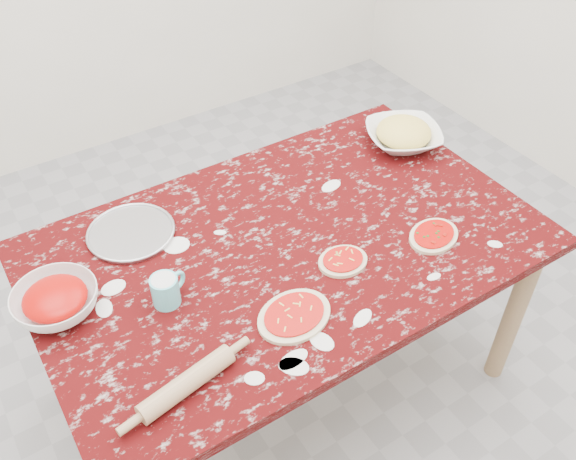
# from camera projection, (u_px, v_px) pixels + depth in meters

# --- Properties ---
(ground) EXTENTS (4.00, 4.00, 0.00)m
(ground) POSITION_uv_depth(u_px,v_px,m) (288.00, 377.00, 2.48)
(ground) COLOR gray
(worktable) EXTENTS (1.60, 1.00, 0.75)m
(worktable) POSITION_uv_depth(u_px,v_px,m) (288.00, 260.00, 2.03)
(worktable) COLOR #360405
(worktable) RESTS_ON ground
(pizza_tray) EXTENTS (0.36, 0.36, 0.01)m
(pizza_tray) POSITION_uv_depth(u_px,v_px,m) (131.00, 233.00, 1.99)
(pizza_tray) COLOR #B2B2B7
(pizza_tray) RESTS_ON worktable
(sauce_bowl) EXTENTS (0.25, 0.25, 0.08)m
(sauce_bowl) POSITION_uv_depth(u_px,v_px,m) (56.00, 302.00, 1.73)
(sauce_bowl) COLOR white
(sauce_bowl) RESTS_ON worktable
(cheese_bowl) EXTENTS (0.37, 0.37, 0.07)m
(cheese_bowl) POSITION_uv_depth(u_px,v_px,m) (403.00, 137.00, 2.36)
(cheese_bowl) COLOR white
(cheese_bowl) RESTS_ON worktable
(flour_mug) EXTENTS (0.12, 0.08, 0.09)m
(flour_mug) POSITION_uv_depth(u_px,v_px,m) (166.00, 290.00, 1.75)
(flour_mug) COLOR #64D9E4
(flour_mug) RESTS_ON worktable
(pizza_left) EXTENTS (0.25, 0.21, 0.02)m
(pizza_left) POSITION_uv_depth(u_px,v_px,m) (294.00, 316.00, 1.73)
(pizza_left) COLOR beige
(pizza_left) RESTS_ON worktable
(pizza_mid) EXTENTS (0.17, 0.14, 0.02)m
(pizza_mid) POSITION_uv_depth(u_px,v_px,m) (343.00, 261.00, 1.90)
(pizza_mid) COLOR beige
(pizza_mid) RESTS_ON worktable
(pizza_right) EXTENTS (0.22, 0.18, 0.02)m
(pizza_right) POSITION_uv_depth(u_px,v_px,m) (434.00, 236.00, 1.98)
(pizza_right) COLOR beige
(pizza_right) RESTS_ON worktable
(rolling_pin) EXTENTS (0.28, 0.10, 0.05)m
(rolling_pin) POSITION_uv_depth(u_px,v_px,m) (187.00, 383.00, 1.55)
(rolling_pin) COLOR tan
(rolling_pin) RESTS_ON worktable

